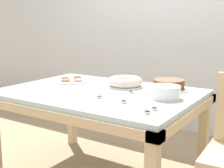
{
  "coord_description": "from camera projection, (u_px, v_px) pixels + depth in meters",
  "views": [
    {
      "loc": [
        1.35,
        -1.91,
        1.25
      ],
      "look_at": [
        0.1,
        0.02,
        0.79
      ],
      "focal_mm": 50.0,
      "sensor_mm": 36.0,
      "label": 1
    }
  ],
  "objects": [
    {
      "name": "cake_golden_bundt",
      "position": [
        125.0,
        82.0,
        2.52
      ],
      "size": [
        0.28,
        0.28,
        0.08
      ],
      "color": "white",
      "rests_on": "dining_table"
    },
    {
      "name": "wall_back",
      "position": [
        177.0,
        18.0,
        3.54
      ],
      "size": [
        8.0,
        0.1,
        2.6
      ],
      "primitive_type": "cube",
      "color": "silver",
      "rests_on": "ground"
    },
    {
      "name": "tealight_left_edge",
      "position": [
        131.0,
        92.0,
        2.31
      ],
      "size": [
        0.04,
        0.04,
        0.04
      ],
      "color": "silver",
      "rests_on": "dining_table"
    },
    {
      "name": "cake_chocolate_round",
      "position": [
        169.0,
        85.0,
        2.42
      ],
      "size": [
        0.31,
        0.31,
        0.08
      ],
      "color": "white",
      "rests_on": "dining_table"
    },
    {
      "name": "plate_stack",
      "position": [
        165.0,
        92.0,
        2.14
      ],
      "size": [
        0.21,
        0.21,
        0.09
      ],
      "color": "white",
      "rests_on": "dining_table"
    },
    {
      "name": "tealight_right_edge",
      "position": [
        147.0,
        112.0,
        1.79
      ],
      "size": [
        0.04,
        0.04,
        0.04
      ],
      "color": "silver",
      "rests_on": "dining_table"
    },
    {
      "name": "pastry_platter",
      "position": [
        72.0,
        81.0,
        2.75
      ],
      "size": [
        0.31,
        0.31,
        0.04
      ],
      "color": "white",
      "rests_on": "dining_table"
    },
    {
      "name": "tealight_near_cakes",
      "position": [
        99.0,
        97.0,
        2.14
      ],
      "size": [
        0.04,
        0.04,
        0.04
      ],
      "color": "silver",
      "rests_on": "dining_table"
    },
    {
      "name": "tealight_centre",
      "position": [
        154.0,
        109.0,
        1.86
      ],
      "size": [
        0.04,
        0.04,
        0.04
      ],
      "color": "silver",
      "rests_on": "dining_table"
    },
    {
      "name": "dining_table",
      "position": [
        99.0,
        102.0,
        2.41
      ],
      "size": [
        1.49,
        1.07,
        0.73
      ],
      "color": "silver",
      "rests_on": "ground"
    },
    {
      "name": "tealight_near_front",
      "position": [
        124.0,
        102.0,
        2.02
      ],
      "size": [
        0.04,
        0.04,
        0.04
      ],
      "color": "silver",
      "rests_on": "dining_table"
    }
  ]
}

